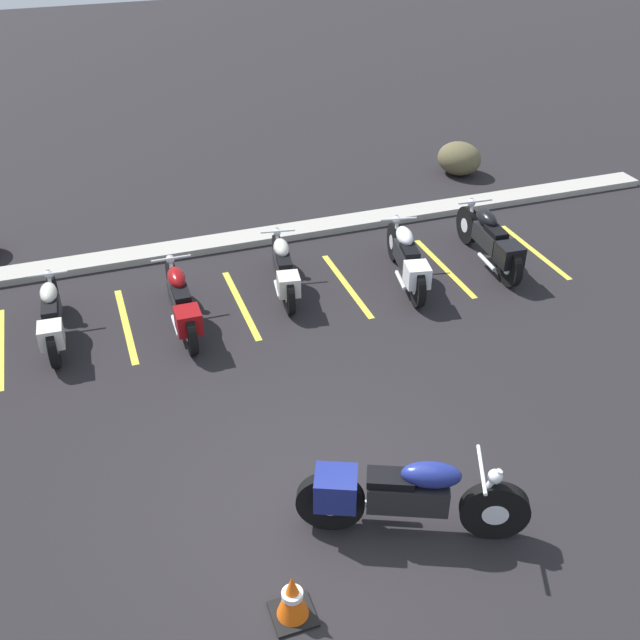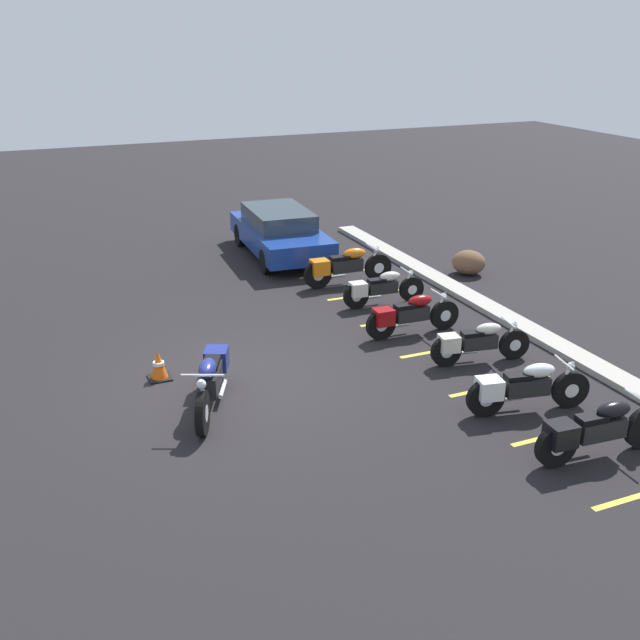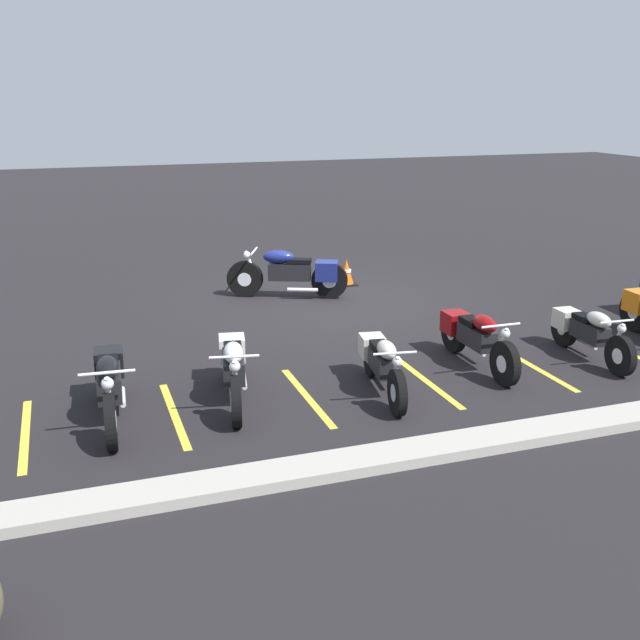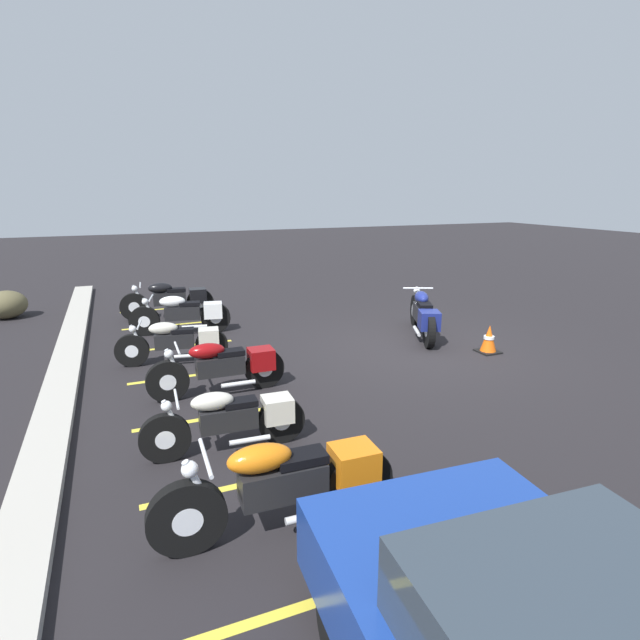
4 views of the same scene
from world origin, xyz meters
The scene contains 18 objects.
ground centered at (0.00, 0.00, 0.00)m, with size 60.00×60.00×0.00m, color black.
motorcycle_navy_featured centered at (0.57, -0.51, 0.50)m, with size 2.23×1.15×0.94m.
parked_bike_0 centered at (-4.23, 4.12, 0.48)m, with size 0.64×2.30×0.90m.
parked_bike_1 centered at (-2.60, 4.28, 0.41)m, with size 0.55×1.97×0.77m.
parked_bike_2 centered at (-0.82, 4.01, 0.44)m, with size 0.59×2.11×0.83m.
parked_bike_3 centered at (0.87, 4.50, 0.41)m, with size 0.65×1.97×0.78m.
parked_bike_4 centered at (2.80, 4.10, 0.45)m, with size 0.75×2.13×0.84m.
parked_bike_5 centered at (4.37, 4.20, 0.46)m, with size 0.62×2.22×0.87m.
concrete_curb centered at (0.00, 6.39, 0.06)m, with size 18.00×0.50×0.12m, color #A8A399.
landscape_rock_1 centered at (5.81, 7.97, 0.34)m, with size 0.95×0.83×0.68m, color brown.
traffic_cone centered at (-0.78, -1.12, 0.25)m, with size 0.40×0.40×0.54m.
stall_line_0 centered at (-5.13, 4.37, 0.00)m, with size 0.10×2.10×0.00m, color gold.
stall_line_1 centered at (-3.37, 4.37, 0.00)m, with size 0.10×2.10×0.00m, color gold.
stall_line_2 centered at (-1.62, 4.37, 0.00)m, with size 0.10×2.10×0.00m, color gold.
stall_line_3 centered at (0.13, 4.37, 0.00)m, with size 0.10×2.10×0.00m, color gold.
stall_line_4 centered at (1.88, 4.37, 0.00)m, with size 0.10×2.10×0.00m, color gold.
stall_line_5 centered at (3.63, 4.37, 0.00)m, with size 0.10×2.10×0.00m, color gold.
stall_line_6 centered at (5.38, 4.37, 0.00)m, with size 0.10×2.10×0.00m, color gold.
Camera 4 is at (-8.04, 5.40, 3.06)m, focal length 28.00 mm.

